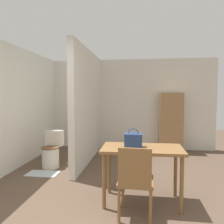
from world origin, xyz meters
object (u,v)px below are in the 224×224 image
at_px(toilet, 52,152).
at_px(handbag, 133,140).
at_px(dining_table, 142,155).
at_px(wooden_chair, 135,179).
at_px(wooden_cabinet, 171,122).

distance_m(toilet, handbag, 2.26).
relative_size(dining_table, wooden_chair, 1.23).
distance_m(dining_table, wooden_cabinet, 3.05).
height_order(toilet, wooden_cabinet, wooden_cabinet).
bearing_deg(wooden_chair, toilet, 138.17).
xyz_separation_m(dining_table, wooden_cabinet, (0.78, 2.95, 0.11)).
xyz_separation_m(dining_table, wooden_chair, (-0.08, -0.44, -0.18)).
xyz_separation_m(handbag, wooden_cabinet, (0.90, 2.94, -0.09)).
relative_size(toilet, handbag, 2.83).
height_order(wooden_chair, wooden_cabinet, wooden_cabinet).
bearing_deg(wooden_chair, wooden_cabinet, 78.43).
height_order(handbag, wooden_cabinet, wooden_cabinet).
height_order(toilet, handbag, handbag).
distance_m(wooden_chair, wooden_cabinet, 3.50).
bearing_deg(wooden_cabinet, dining_table, -104.87).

